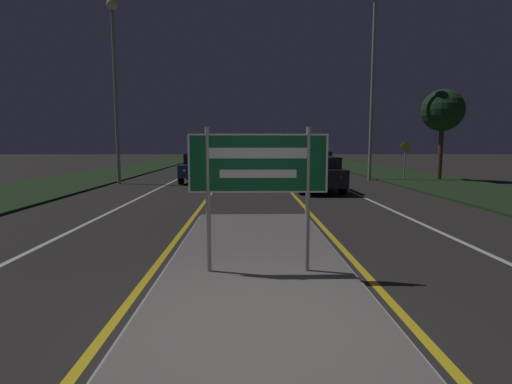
# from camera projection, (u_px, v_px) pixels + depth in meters

# --- Properties ---
(ground_plane) EXTENTS (160.00, 160.00, 0.00)m
(ground_plane) POSITION_uv_depth(u_px,v_px,m) (262.00, 335.00, 4.14)
(ground_plane) COLOR #282623
(median_island) EXTENTS (2.92, 9.88, 0.10)m
(median_island) POSITION_uv_depth(u_px,v_px,m) (258.00, 274.00, 5.96)
(median_island) COLOR #999993
(median_island) RESTS_ON ground_plane
(verge_left) EXTENTS (5.00, 100.00, 0.08)m
(verge_left) POSITION_uv_depth(u_px,v_px,m) (92.00, 177.00, 23.81)
(verge_left) COLOR #1E3319
(verge_left) RESTS_ON ground_plane
(verge_right) EXTENTS (5.00, 100.00, 0.08)m
(verge_right) POSITION_uv_depth(u_px,v_px,m) (407.00, 177.00, 24.19)
(verge_right) COLOR #1E3319
(verge_right) RESTS_ON ground_plane
(centre_line_yellow_left) EXTENTS (0.12, 70.00, 0.01)m
(centre_line_yellow_left) POSITION_uv_depth(u_px,v_px,m) (227.00, 172.00, 28.93)
(centre_line_yellow_left) COLOR gold
(centre_line_yellow_left) RESTS_ON ground_plane
(centre_line_yellow_right) EXTENTS (0.12, 70.00, 0.01)m
(centre_line_yellow_right) POSITION_uv_depth(u_px,v_px,m) (273.00, 172.00, 29.00)
(centre_line_yellow_right) COLOR gold
(centre_line_yellow_right) RESTS_ON ground_plane
(lane_line_white_left) EXTENTS (0.12, 70.00, 0.01)m
(lane_line_white_left) POSITION_uv_depth(u_px,v_px,m) (192.00, 172.00, 28.88)
(lane_line_white_left) COLOR silver
(lane_line_white_left) RESTS_ON ground_plane
(lane_line_white_right) EXTENTS (0.12, 70.00, 0.01)m
(lane_line_white_right) POSITION_uv_depth(u_px,v_px,m) (308.00, 172.00, 29.05)
(lane_line_white_right) COLOR silver
(lane_line_white_right) RESTS_ON ground_plane
(edge_line_white_left) EXTENTS (0.10, 70.00, 0.01)m
(edge_line_white_left) POSITION_uv_depth(u_px,v_px,m) (151.00, 172.00, 28.82)
(edge_line_white_left) COLOR silver
(edge_line_white_left) RESTS_ON ground_plane
(edge_line_white_right) EXTENTS (0.10, 70.00, 0.01)m
(edge_line_white_right) POSITION_uv_depth(u_px,v_px,m) (349.00, 172.00, 29.11)
(edge_line_white_right) COLOR silver
(edge_line_white_right) RESTS_ON ground_plane
(highway_sign) EXTENTS (2.02, 0.07, 2.12)m
(highway_sign) POSITION_uv_depth(u_px,v_px,m) (258.00, 170.00, 5.77)
(highway_sign) COLOR #9E9E99
(highway_sign) RESTS_ON median_island
(streetlight_left_near) EXTENTS (0.53, 0.53, 8.98)m
(streetlight_left_near) POSITION_uv_depth(u_px,v_px,m) (115.00, 65.00, 19.57)
(streetlight_left_near) COLOR #9E9E99
(streetlight_left_near) RESTS_ON ground_plane
(streetlight_right_near) EXTENTS (0.53, 0.53, 10.09)m
(streetlight_right_near) POSITION_uv_depth(u_px,v_px,m) (373.00, 61.00, 21.45)
(streetlight_right_near) COLOR #9E9E99
(streetlight_right_near) RESTS_ON ground_plane
(car_receding_0) EXTENTS (1.85, 4.61, 1.47)m
(car_receding_0) POSITION_uv_depth(u_px,v_px,m) (317.00, 173.00, 17.08)
(car_receding_0) COLOR black
(car_receding_0) RESTS_ON ground_plane
(car_receding_1) EXTENTS (2.01, 4.60, 1.28)m
(car_receding_1) POSITION_uv_depth(u_px,v_px,m) (296.00, 165.00, 25.04)
(car_receding_1) COLOR #4C514C
(car_receding_1) RESTS_ON ground_plane
(car_receding_2) EXTENTS (1.89, 4.82, 1.42)m
(car_receding_2) POSITION_uv_depth(u_px,v_px,m) (319.00, 160.00, 32.86)
(car_receding_2) COLOR #4C514C
(car_receding_2) RESTS_ON ground_plane
(car_receding_3) EXTENTS (1.91, 4.42, 1.49)m
(car_receding_3) POSITION_uv_depth(u_px,v_px,m) (297.00, 155.00, 46.17)
(car_receding_3) COLOR #B7B7BC
(car_receding_3) RESTS_ON ground_plane
(car_approaching_0) EXTENTS (1.90, 4.17, 1.50)m
(car_approaching_0) POSITION_uv_depth(u_px,v_px,m) (201.00, 167.00, 21.27)
(car_approaching_0) COLOR navy
(car_approaching_0) RESTS_ON ground_plane
(car_approaching_1) EXTENTS (2.00, 4.36, 1.31)m
(car_approaching_1) POSITION_uv_depth(u_px,v_px,m) (212.00, 162.00, 29.50)
(car_approaching_1) COLOR black
(car_approaching_1) RESTS_ON ground_plane
(warning_sign) EXTENTS (0.60, 0.06, 2.09)m
(warning_sign) POSITION_uv_depth(u_px,v_px,m) (405.00, 156.00, 22.91)
(warning_sign) COLOR #9E9E99
(warning_sign) RESTS_ON verge_right
(roadside_palm_right) EXTENTS (2.24, 2.24, 4.86)m
(roadside_palm_right) POSITION_uv_depth(u_px,v_px,m) (443.00, 111.00, 21.49)
(roadside_palm_right) COLOR #4C3823
(roadside_palm_right) RESTS_ON verge_right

